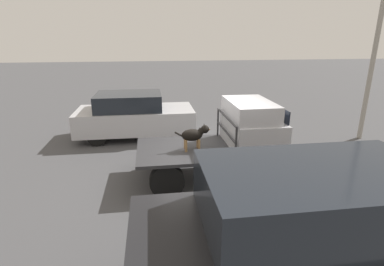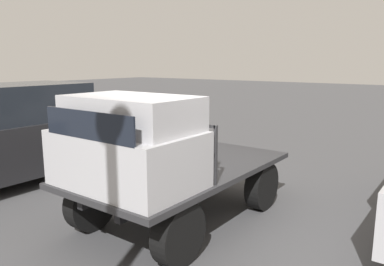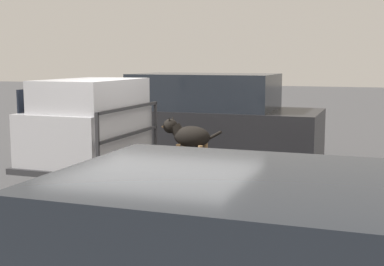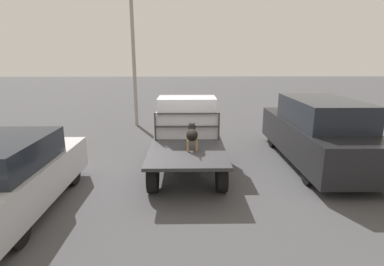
{
  "view_description": "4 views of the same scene",
  "coord_description": "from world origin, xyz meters",
  "views": [
    {
      "loc": [
        -1.4,
        -6.93,
        3.49
      ],
      "look_at": [
        -0.43,
        -0.13,
        1.28
      ],
      "focal_mm": 28.0,
      "sensor_mm": 36.0,
      "label": 1
    },
    {
      "loc": [
        4.34,
        3.42,
        2.41
      ],
      "look_at": [
        -0.43,
        -0.13,
        1.28
      ],
      "focal_mm": 35.0,
      "sensor_mm": 36.0,
      "label": 2
    },
    {
      "loc": [
        -2.84,
        6.64,
        2.26
      ],
      "look_at": [
        -0.43,
        -0.13,
        1.28
      ],
      "focal_mm": 50.0,
      "sensor_mm": 36.0,
      "label": 3
    },
    {
      "loc": [
        -7.75,
        -0.0,
        3.17
      ],
      "look_at": [
        -0.43,
        -0.13,
        1.28
      ],
      "focal_mm": 28.0,
      "sensor_mm": 36.0,
      "label": 4
    }
  ],
  "objects": [
    {
      "name": "truck_headboard",
      "position": [
        0.44,
        0.0,
        1.37
      ],
      "size": [
        0.04,
        1.84,
        0.78
      ],
      "color": "#2D2D30",
      "rests_on": "flatbed_truck"
    },
    {
      "name": "truck_cab",
      "position": [
        1.09,
        0.0,
        1.39
      ],
      "size": [
        1.21,
        1.84,
        1.15
      ],
      "color": "#B7B7BC",
      "rests_on": "flatbed_truck"
    },
    {
      "name": "dog",
      "position": [
        -0.36,
        -0.13,
        1.24
      ],
      "size": [
        0.88,
        0.29,
        0.65
      ],
      "rotation": [
        0.0,
        0.0,
        0.15
      ],
      "color": "#9E7547",
      "rests_on": "flatbed_truck"
    },
    {
      "name": "ground_plane",
      "position": [
        0.0,
        0.0,
        0.0
      ],
      "size": [
        80.0,
        80.0,
        0.0
      ],
      "primitive_type": "plane",
      "color": "#474749"
    },
    {
      "name": "flatbed_truck",
      "position": [
        0.0,
        0.0,
        0.6
      ],
      "size": [
        3.55,
        1.96,
        0.85
      ],
      "color": "black",
      "rests_on": "ground"
    },
    {
      "name": "parked_pickup_far",
      "position": [
        0.81,
        -3.89,
        0.97
      ],
      "size": [
        5.25,
        1.91,
        1.98
      ],
      "rotation": [
        0.0,
        0.0,
        0.07
      ],
      "color": "black",
      "rests_on": "ground"
    }
  ]
}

